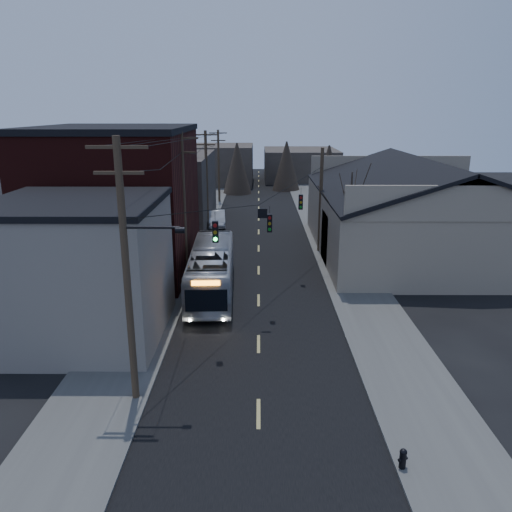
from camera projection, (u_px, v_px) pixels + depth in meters
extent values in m
plane|color=black|center=(258.00, 447.00, 17.47)|extent=(160.00, 160.00, 0.00)
cube|color=black|center=(259.00, 237.00, 46.24)|extent=(9.00, 110.00, 0.02)
cube|color=#474744|center=(189.00, 236.00, 46.26)|extent=(4.00, 110.00, 0.12)
cube|color=#474744|center=(329.00, 236.00, 46.19)|extent=(4.00, 110.00, 0.12)
cube|color=slate|center=(81.00, 272.00, 25.16)|extent=(8.00, 8.00, 7.00)
cube|color=#330C0B|center=(118.00, 203.00, 35.29)|extent=(10.00, 12.00, 10.00)
cube|color=#37312C|center=(166.00, 189.00, 51.06)|extent=(9.00, 14.00, 7.00)
cube|color=gray|center=(418.00, 223.00, 40.68)|extent=(16.00, 20.00, 5.00)
cube|color=black|center=(372.00, 176.00, 39.62)|extent=(8.16, 20.60, 2.86)
cube|color=black|center=(473.00, 176.00, 39.58)|extent=(8.16, 20.60, 2.86)
cube|color=#37312C|center=(221.00, 164.00, 79.00)|extent=(10.00, 12.00, 6.00)
cube|color=#37312C|center=(300.00, 164.00, 83.87)|extent=(12.00, 14.00, 5.00)
cone|color=black|center=(350.00, 223.00, 35.60)|extent=(0.40, 0.40, 7.20)
cylinder|color=#382B1E|center=(127.00, 278.00, 18.89)|extent=(0.28, 0.28, 10.50)
cube|color=#382B1E|center=(117.00, 147.00, 17.52)|extent=(2.20, 0.12, 0.12)
cylinder|color=#382B1E|center=(184.00, 209.00, 33.35)|extent=(0.28, 0.28, 10.00)
cube|color=#382B1E|center=(181.00, 138.00, 32.05)|extent=(2.20, 0.12, 0.12)
cylinder|color=#382B1E|center=(207.00, 181.00, 47.81)|extent=(0.28, 0.28, 9.50)
cube|color=#382B1E|center=(205.00, 135.00, 46.58)|extent=(2.20, 0.12, 0.12)
cylinder|color=#382B1E|center=(219.00, 167.00, 62.27)|extent=(0.28, 0.28, 9.00)
cube|color=#382B1E|center=(218.00, 133.00, 61.11)|extent=(2.20, 0.12, 0.12)
cylinder|color=#382B1E|center=(321.00, 201.00, 40.22)|extent=(0.28, 0.28, 8.50)
cube|color=black|center=(215.00, 232.00, 22.99)|extent=(0.28, 0.20, 1.00)
cube|color=black|center=(270.00, 223.00, 27.46)|extent=(0.28, 0.20, 1.00)
cube|color=black|center=(301.00, 202.00, 33.18)|extent=(0.28, 0.20, 1.00)
imported|color=#A2A6AD|center=(212.00, 270.00, 31.81)|extent=(3.03, 11.26, 3.11)
imported|color=#B5B7BE|center=(217.00, 219.00, 50.44)|extent=(2.04, 4.80, 1.54)
cylinder|color=black|center=(403.00, 460.00, 16.22)|extent=(0.22, 0.22, 0.56)
sphere|color=black|center=(403.00, 452.00, 16.14)|extent=(0.24, 0.24, 0.24)
cylinder|color=black|center=(403.00, 459.00, 16.21)|extent=(0.34, 0.23, 0.11)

